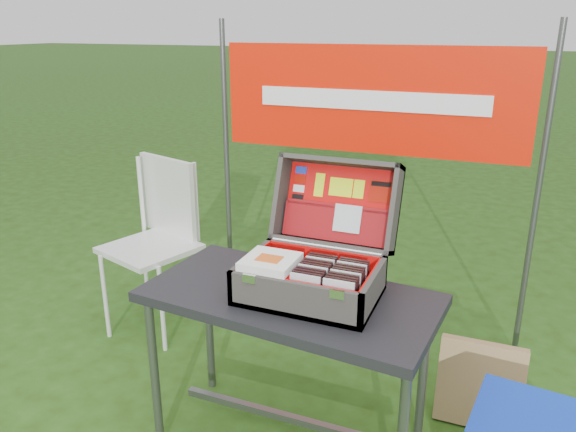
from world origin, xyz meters
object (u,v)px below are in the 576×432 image
at_px(suitcase, 316,236).
at_px(chair, 150,250).
at_px(table, 290,371).
at_px(cardboard_box, 480,385).

bearing_deg(suitcase, chair, 155.65).
relative_size(table, cardboard_box, 2.94).
distance_m(suitcase, chair, 1.34).
xyz_separation_m(chair, cardboard_box, (1.79, -0.15, -0.29)).
distance_m(table, cardboard_box, 0.85).
bearing_deg(chair, cardboard_box, 13.46).
relative_size(chair, cardboard_box, 2.54).
bearing_deg(table, chair, 156.69).
xyz_separation_m(table, cardboard_box, (0.71, 0.43, -0.16)).
bearing_deg(cardboard_box, chair, 174.69).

